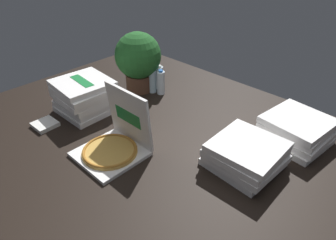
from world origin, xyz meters
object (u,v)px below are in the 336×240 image
Objects in this scene: pizza_stack_left_near at (246,155)px; napkin_pile at (45,124)px; water_bottle_1 at (159,78)px; water_bottle_5 at (161,82)px; potted_plant at (138,59)px; open_pizza_box at (115,142)px; water_bottle_3 at (136,78)px; pizza_stack_right_near at (86,96)px; water_bottle_4 at (152,81)px; pizza_stack_right_mid at (297,130)px; water_bottle_2 at (149,77)px; water_bottle_0 at (143,81)px.

pizza_stack_left_near is 1.46m from napkin_pile.
water_bottle_5 is (0.08, -0.06, 0.00)m from water_bottle_1.
potted_plant is (-0.20, -0.08, 0.19)m from water_bottle_5.
pizza_stack_left_near is 1.29m from potted_plant.
open_pizza_box is at bearing -65.05° from water_bottle_5.
water_bottle_3 is at bearing -157.92° from water_bottle_5.
pizza_stack_left_near is at bearing 12.97° from pizza_stack_right_near.
water_bottle_3 and water_bottle_4 have the same top height.
pizza_stack_right_mid is at bearing 77.23° from pizza_stack_left_near.
potted_plant is (-0.12, -0.05, 0.19)m from water_bottle_4.
potted_plant is at bearing 128.34° from open_pizza_box.
pizza_stack_right_near is 0.57m from potted_plant.
water_bottle_5 is (0.22, 0.62, -0.02)m from pizza_stack_right_near.
water_bottle_4 is at bearing 79.17° from napkin_pile.
water_bottle_2 is (0.07, 0.62, -0.02)m from pizza_stack_right_near.
water_bottle_2 is 0.08m from water_bottle_4.
water_bottle_3 is 0.88m from napkin_pile.
water_bottle_1 is 0.09m from water_bottle_2.
water_bottle_4 reaches higher than pizza_stack_right_mid.
pizza_stack_right_mid is at bearing 10.01° from water_bottle_3.
pizza_stack_left_near is 1.21m from water_bottle_0.
pizza_stack_right_mid is at bearing 6.53° from water_bottle_2.
water_bottle_1 is at bearing 40.46° from water_bottle_2.
water_bottle_1 is 1.00× the size of water_bottle_3.
open_pizza_box is 1.87× the size of water_bottle_0.
pizza_stack_right_near is 1.94× the size of water_bottle_5.
open_pizza_box reaches higher than pizza_stack_left_near.
water_bottle_4 is 0.96m from napkin_pile.
pizza_stack_left_near is at bearing -102.77° from pizza_stack_right_mid.
water_bottle_0 is 1.00× the size of water_bottle_3.
potted_plant reaches higher than pizza_stack_right_mid.
open_pizza_box is 0.65m from napkin_pile.
open_pizza_box is at bearing -62.26° from water_bottle_1.
pizza_stack_left_near is (0.69, 0.47, 0.01)m from open_pizza_box.
napkin_pile is (-0.62, -0.18, -0.06)m from open_pizza_box.
pizza_stack_right_mid reaches higher than napkin_pile.
open_pizza_box is 0.88m from water_bottle_4.
water_bottle_3 reaches higher than pizza_stack_left_near.
water_bottle_4 is (-1.13, 0.30, 0.02)m from pizza_stack_left_near.
water_bottle_0 and water_bottle_1 have the same top height.
open_pizza_box is at bearing -145.73° from pizza_stack_left_near.
pizza_stack_right_near reaches higher than water_bottle_1.
open_pizza_box is 1.24m from pizza_stack_right_mid.
napkin_pile is at bearing -164.20° from open_pizza_box.
water_bottle_2 is 1.00× the size of water_bottle_4.
open_pizza_box is 0.97× the size of pizza_stack_left_near.
pizza_stack_right_near is at bearing -101.65° from water_bottle_1.
water_bottle_5 is 1.01m from napkin_pile.
pizza_stack_left_near is at bearing -18.85° from water_bottle_1.
pizza_stack_right_near is at bearing -109.73° from water_bottle_5.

